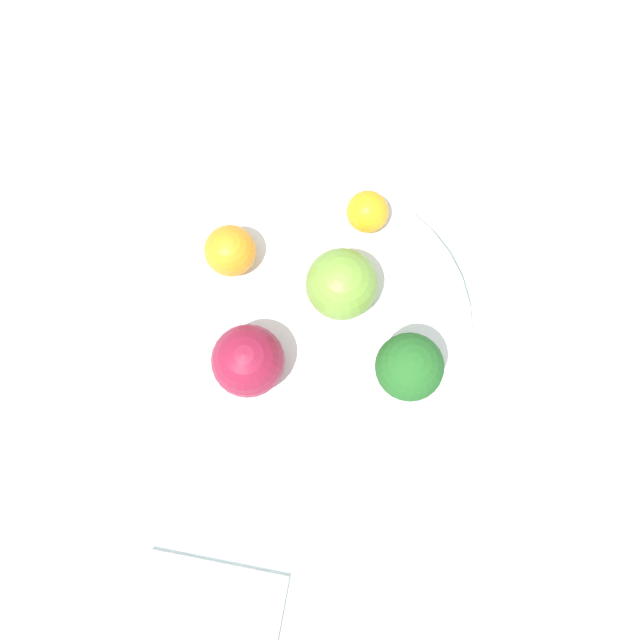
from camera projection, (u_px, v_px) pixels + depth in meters
ground_plane at (320, 337)px, 0.55m from camera, size 6.00×6.00×0.00m
table_surface at (320, 335)px, 0.54m from camera, size 1.20×1.20×0.02m
bowl at (320, 328)px, 0.52m from camera, size 0.24×0.24×0.04m
broccoli at (409, 368)px, 0.45m from camera, size 0.05×0.05×0.07m
apple_red at (342, 284)px, 0.47m from camera, size 0.06×0.06×0.06m
apple_green at (248, 361)px, 0.46m from camera, size 0.05×0.05×0.05m
orange_front at (367, 212)px, 0.50m from camera, size 0.03×0.03×0.03m
orange_back at (230, 251)px, 0.49m from camera, size 0.04×0.04×0.04m
napkin at (205, 634)px, 0.48m from camera, size 0.11×0.12×0.01m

